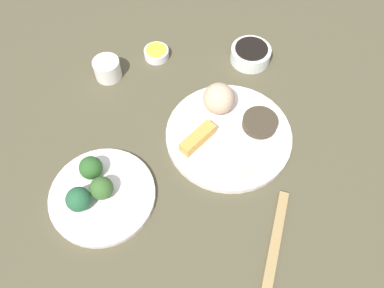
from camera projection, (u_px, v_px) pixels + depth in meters
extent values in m
cube|color=#4E4832|center=(224.00, 138.00, 0.91)|extent=(2.20, 2.20, 0.02)
cylinder|color=white|center=(229.00, 135.00, 0.90)|extent=(0.29, 0.29, 0.02)
sphere|color=tan|center=(219.00, 99.00, 0.90)|extent=(0.07, 0.07, 0.07)
cube|color=gold|center=(198.00, 138.00, 0.87)|extent=(0.05, 0.10, 0.03)
cube|color=beige|center=(241.00, 159.00, 0.85)|extent=(0.08, 0.07, 0.01)
cylinder|color=#3D3325|center=(260.00, 123.00, 0.89)|extent=(0.08, 0.08, 0.02)
cylinder|color=white|center=(102.00, 194.00, 0.82)|extent=(0.22, 0.22, 0.01)
sphere|color=#375E29|center=(101.00, 187.00, 0.79)|extent=(0.05, 0.05, 0.05)
sphere|color=#245B37|center=(78.00, 198.00, 0.78)|extent=(0.05, 0.05, 0.05)
sphere|color=#2C5A25|center=(91.00, 168.00, 0.82)|extent=(0.05, 0.05, 0.05)
cylinder|color=white|center=(250.00, 55.00, 1.02)|extent=(0.10, 0.10, 0.04)
cylinder|color=black|center=(252.00, 49.00, 1.00)|extent=(0.09, 0.09, 0.00)
cylinder|color=white|center=(156.00, 53.00, 1.03)|extent=(0.07, 0.07, 0.02)
cylinder|color=yellow|center=(156.00, 50.00, 1.02)|extent=(0.05, 0.05, 0.00)
cylinder|color=white|center=(107.00, 69.00, 0.98)|extent=(0.07, 0.07, 0.05)
cube|color=#9E7F4D|center=(276.00, 239.00, 0.77)|extent=(0.16, 0.17, 0.01)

